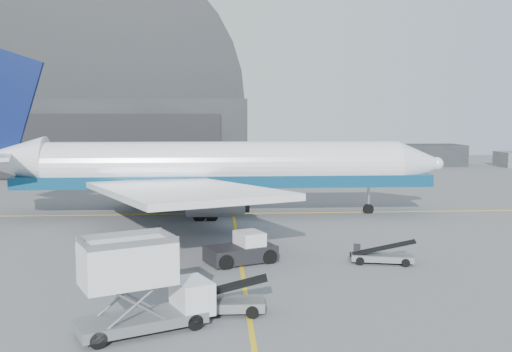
{
  "coord_description": "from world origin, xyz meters",
  "views": [
    {
      "loc": [
        -1.4,
        -34.54,
        9.39
      ],
      "look_at": [
        1.68,
        11.91,
        4.5
      ],
      "focal_mm": 40.0,
      "sensor_mm": 36.0,
      "label": 1
    }
  ],
  "objects": [
    {
      "name": "ground",
      "position": [
        0.0,
        0.0,
        0.0
      ],
      "size": [
        200.0,
        200.0,
        0.0
      ],
      "primitive_type": "plane",
      "color": "#565659",
      "rests_on": "ground"
    },
    {
      "name": "taxi_lines",
      "position": [
        0.0,
        12.67,
        0.01
      ],
      "size": [
        80.0,
        42.12,
        0.02
      ],
      "color": "gold",
      "rests_on": "ground"
    },
    {
      "name": "hangar",
      "position": [
        -22.0,
        64.95,
        9.54
      ],
      "size": [
        50.0,
        28.3,
        28.0
      ],
      "color": "black",
      "rests_on": "ground"
    },
    {
      "name": "distant_bldg_a",
      "position": [
        38.0,
        72.0,
        0.0
      ],
      "size": [
        14.0,
        8.0,
        4.0
      ],
      "primitive_type": "cube",
      "color": "black",
      "rests_on": "ground"
    },
    {
      "name": "airliner",
      "position": [
        -2.62,
        19.25,
        4.53
      ],
      "size": [
        46.18,
        44.78,
        16.21
      ],
      "color": "white",
      "rests_on": "ground"
    },
    {
      "name": "catering_truck",
      "position": [
        -4.86,
        -10.17,
        2.05
      ],
      "size": [
        6.24,
        4.43,
        4.04
      ],
      "rotation": [
        0.0,
        0.0,
        0.43
      ],
      "color": "slate",
      "rests_on": "ground"
    },
    {
      "name": "pushback_tug",
      "position": [
        0.1,
        1.49,
        0.75
      ],
      "size": [
        4.93,
        3.91,
        2.01
      ],
      "rotation": [
        0.0,
        0.0,
        0.4
      ],
      "color": "black",
      "rests_on": "ground"
    },
    {
      "name": "belt_loader_a",
      "position": [
        -1.53,
        -8.09,
        0.56
      ],
      "size": [
        4.75,
        1.75,
        1.81
      ],
      "rotation": [
        0.0,
        0.0,
        -0.02
      ],
      "color": "slate",
      "rests_on": "ground"
    },
    {
      "name": "belt_loader_b",
      "position": [
        8.98,
        0.56,
        0.48
      ],
      "size": [
        4.21,
        2.14,
        1.57
      ],
      "rotation": [
        0.0,
        0.0,
        -0.22
      ],
      "color": "slate",
      "rests_on": "ground"
    },
    {
      "name": "traffic_cone",
      "position": [
        -4.91,
        4.83,
        0.25
      ],
      "size": [
        0.36,
        0.36,
        0.52
      ],
      "color": "#ED6007",
      "rests_on": "ground"
    }
  ]
}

